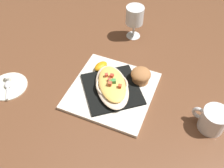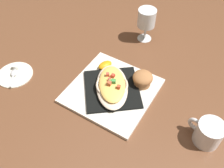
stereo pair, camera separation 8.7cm
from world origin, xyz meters
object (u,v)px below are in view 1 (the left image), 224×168
Objects in this scene: muffin at (141,75)px; spoon at (8,85)px; square_plate at (112,91)px; stemmed_glass at (135,17)px; gratin_dish at (112,85)px; creamer_saucer at (9,86)px; orange_garnish at (101,67)px; coffee_mug at (212,121)px; creamer_cup_0 at (8,78)px.

muffin is 0.48m from spoon.
stemmed_glass is (-0.33, -0.06, 0.09)m from square_plate.
creamer_saucer is (0.15, -0.35, -0.03)m from gratin_dish.
orange_garnish is 0.34m from spoon.
muffin is 0.28m from coffee_mug.
orange_garnish is 0.49× the size of stemmed_glass.
coffee_mug is 1.42× the size of spoon.
stemmed_glass reaches higher than orange_garnish.
creamer_cup_0 is (0.45, -0.31, -0.08)m from stemmed_glass.
square_plate is at bearing 108.82° from creamer_cup_0.
orange_garnish is 0.88× the size of spoon.
creamer_saucer is (0.15, -0.35, -0.00)m from square_plate.
muffin is at bearing 118.97° from creamer_saucer.
spoon is (0.00, 0.00, 0.01)m from creamer_saucer.
coffee_mug is at bearing 103.08° from creamer_saucer.
gratin_dish reaches higher than spoon.
creamer_cup_0 is (0.20, -0.28, -0.01)m from orange_garnish.
orange_garnish is at bearing -130.79° from square_plate.
coffee_mug reaches higher than creamer_saucer.
square_plate is at bearing -40.79° from muffin.
spoon is at bearing -49.50° from orange_garnish.
muffin is 0.49m from creamer_cup_0.
square_plate is 11.93× the size of creamer_cup_0.
coffee_mug reaches higher than spoon.
creamer_cup_0 is at bearing -79.06° from coffee_mug.
gratin_dish is at bearing -40.78° from muffin.
creamer_saucer is (0.22, -0.26, -0.02)m from orange_garnish.
square_plate is at bearing 113.75° from spoon.
creamer_cup_0 is (-0.02, -0.02, 0.01)m from creamer_saucer.
muffin reaches higher than square_plate.
muffin is 0.48m from creamer_saucer.
creamer_cup_0 is (-0.03, -0.02, 0.00)m from spoon.
coffee_mug is (-0.01, 0.34, 0.03)m from square_plate.
coffee_mug is 0.52m from stemmed_glass.
coffee_mug is at bearing 103.40° from spoon.
square_plate is 2.01× the size of stemmed_glass.
muffin reaches higher than creamer_saucer.
gratin_dish reaches higher than orange_garnish.
spoon is (0.48, -0.28, -0.08)m from stemmed_glass.
stemmed_glass reaches higher than coffee_mug.
gratin_dish is 0.39m from creamer_cup_0.
gratin_dish is at bearing 113.75° from spoon.
creamer_cup_0 is at bearing -34.20° from stemmed_glass.
square_plate is 0.11m from orange_garnish.
gratin_dish is at bearing -87.93° from coffee_mug.
orange_garnish is at bearing -130.79° from gratin_dish.
square_plate is 0.03m from gratin_dish.
orange_garnish is at bearing -5.15° from stemmed_glass.
spoon reaches higher than square_plate.
muffin reaches higher than creamer_cup_0.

